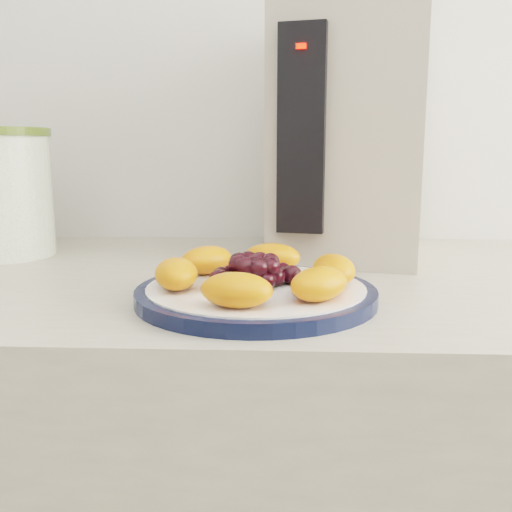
{
  "coord_description": "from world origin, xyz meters",
  "views": [
    {
      "loc": [
        0.15,
        0.46,
        1.06
      ],
      "look_at": [
        0.12,
        1.05,
        0.95
      ],
      "focal_mm": 40.0,
      "sensor_mm": 36.0,
      "label": 1
    }
  ],
  "objects": [
    {
      "name": "wall_back",
      "position": [
        0.0,
        1.51,
        1.3
      ],
      "size": [
        3.5,
        0.02,
        2.6
      ],
      "primitive_type": "cube",
      "color": "silver",
      "rests_on": "floor"
    },
    {
      "name": "plate_rim",
      "position": [
        0.12,
        1.05,
        0.91
      ],
      "size": [
        0.26,
        0.26,
        0.01
      ],
      "primitive_type": "cylinder",
      "color": "black",
      "rests_on": "counter"
    },
    {
      "name": "plate_face",
      "position": [
        0.12,
        1.05,
        0.91
      ],
      "size": [
        0.24,
        0.24,
        0.02
      ],
      "primitive_type": "cylinder",
      "color": "white",
      "rests_on": "counter"
    },
    {
      "name": "canister",
      "position": [
        -0.28,
        1.3,
        0.99
      ],
      "size": [
        0.16,
        0.16,
        0.18
      ],
      "primitive_type": "cylinder",
      "rotation": [
        0.0,
        0.0,
        0.04
      ],
      "color": "#55751E",
      "rests_on": "counter"
    },
    {
      "name": "appliance_body",
      "position": [
        0.25,
        1.36,
        1.08
      ],
      "size": [
        0.26,
        0.33,
        0.36
      ],
      "primitive_type": "cube",
      "rotation": [
        0.0,
        0.0,
        -0.21
      ],
      "color": "#B1A697",
      "rests_on": "counter"
    },
    {
      "name": "appliance_panel",
      "position": [
        0.17,
        1.22,
        1.09
      ],
      "size": [
        0.06,
        0.03,
        0.27
      ],
      "primitive_type": "cube",
      "rotation": [
        0.0,
        0.0,
        -0.21
      ],
      "color": "black",
      "rests_on": "appliance_body"
    },
    {
      "name": "appliance_led",
      "position": [
        0.17,
        1.21,
        1.19
      ],
      "size": [
        0.01,
        0.01,
        0.01
      ],
      "primitive_type": "cube",
      "rotation": [
        0.0,
        0.0,
        -0.21
      ],
      "color": "#FF0C05",
      "rests_on": "appliance_panel"
    },
    {
      "name": "fruit_plate",
      "position": [
        0.12,
        1.05,
        0.93
      ],
      "size": [
        0.22,
        0.22,
        0.04
      ],
      "color": "orange",
      "rests_on": "plate_face"
    }
  ]
}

